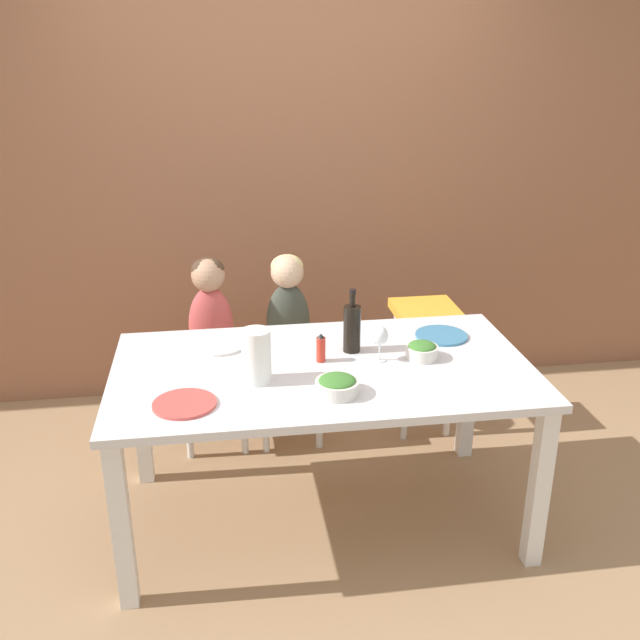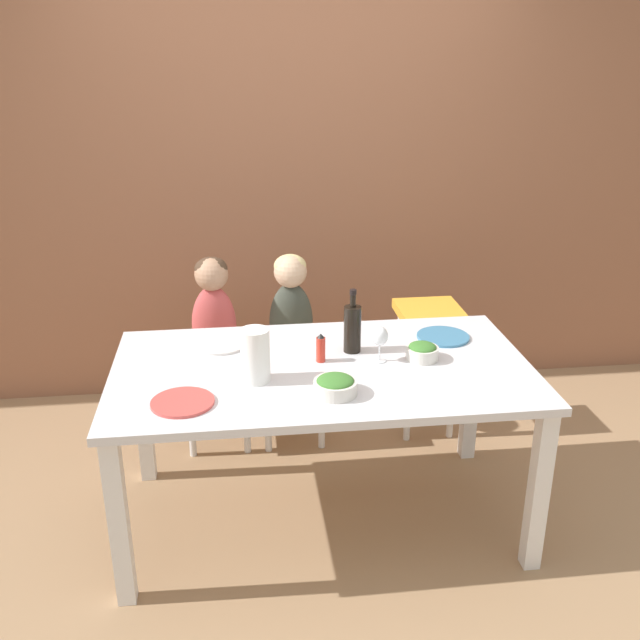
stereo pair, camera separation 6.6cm
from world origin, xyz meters
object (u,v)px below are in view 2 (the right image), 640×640
chair_far_center (292,373)px  paper_towel_roll (255,355)px  chair_far_left (217,377)px  chair_right_highchair (428,336)px  person_child_center (291,304)px  person_child_left (213,307)px  salad_bowl_large (335,385)px  dinner_plate_back_right (443,337)px  dinner_plate_front_left (183,402)px  wine_bottle (352,327)px  wine_glass_near (380,337)px  dinner_plate_back_left (221,344)px  salad_bowl_small (422,351)px

chair_far_center → paper_towel_roll: (-0.21, -0.85, 0.50)m
chair_far_left → paper_towel_roll: 1.00m
chair_right_highchair → person_child_center: size_ratio=1.25×
person_child_left → salad_bowl_large: bearing=-64.2°
person_child_left → paper_towel_roll: (0.19, -0.85, 0.10)m
person_child_left → salad_bowl_large: 1.12m
paper_towel_roll → dinner_plate_back_right: 0.94m
chair_far_center → chair_right_highchair: (0.74, -0.00, 0.17)m
dinner_plate_front_left → dinner_plate_back_right: 1.26m
chair_right_highchair → person_child_left: size_ratio=1.25×
wine_bottle → dinner_plate_back_right: wine_bottle is taller
wine_glass_near → dinner_plate_back_left: bearing=159.3°
dinner_plate_back_left → wine_bottle: bearing=-13.4°
chair_right_highchair → paper_towel_roll: 1.32m
chair_far_center → dinner_plate_back_right: bearing=-37.7°
person_child_left → paper_towel_roll: size_ratio=2.60×
chair_far_left → person_child_left: 0.40m
chair_right_highchair → person_child_center: bearing=179.9°
chair_far_left → wine_bottle: 1.00m
dinner_plate_back_right → chair_right_highchair: bearing=81.5°
person_child_left → salad_bowl_large: person_child_left is taller
paper_towel_roll → salad_bowl_large: size_ratio=1.30×
salad_bowl_small → dinner_plate_back_right: 0.27m
chair_far_center → salad_bowl_large: bearing=-85.0°
chair_far_left → chair_right_highchair: chair_right_highchair is taller
person_child_center → wine_bottle: size_ratio=2.02×
chair_far_center → person_child_left: size_ratio=0.79×
paper_towel_roll → wine_bottle: bearing=29.1°
salad_bowl_small → dinner_plate_front_left: bearing=-164.3°
wine_glass_near → person_child_left: bearing=134.6°
chair_right_highchair → wine_glass_near: 0.90m
person_child_left → salad_bowl_small: person_child_left is taller
person_child_center → wine_bottle: wine_bottle is taller
chair_far_left → chair_far_center: 0.40m
chair_far_center → salad_bowl_large: 1.09m
dinner_plate_front_left → dinner_plate_back_right: (1.16, 0.50, 0.00)m
dinner_plate_front_left → dinner_plate_back_left: size_ratio=1.00×
salad_bowl_large → wine_glass_near: bearing=50.3°
chair_right_highchair → salad_bowl_large: (-0.65, -1.00, 0.25)m
person_child_center → dinner_plate_back_left: (-0.36, -0.47, -0.00)m
salad_bowl_large → dinner_plate_back_left: salad_bowl_large is taller
person_child_left → chair_right_highchair: bearing=-0.1°
chair_right_highchair → wine_glass_near: size_ratio=4.61×
person_child_center → dinner_plate_front_left: person_child_center is taller
paper_towel_roll → dinner_plate_back_left: (-0.15, 0.38, -0.11)m
wine_bottle → salad_bowl_large: wine_bottle is taller
paper_towel_roll → salad_bowl_small: paper_towel_roll is taller
dinner_plate_back_left → salad_bowl_small: bearing=-16.7°
chair_right_highchair → dinner_plate_back_left: (-1.10, -0.47, 0.22)m
person_child_center → dinner_plate_back_right: 0.84m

